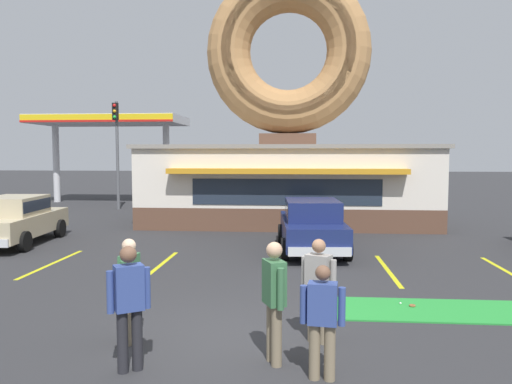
{
  "coord_description": "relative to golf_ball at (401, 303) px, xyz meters",
  "views": [
    {
      "loc": [
        1.07,
        -7.91,
        2.98
      ],
      "look_at": [
        -0.02,
        5.0,
        2.0
      ],
      "focal_mm": 35.0,
      "sensor_mm": 36.0,
      "label": 1
    }
  ],
  "objects": [
    {
      "name": "pedestrian_blue_sweater_man",
      "position": [
        -1.7,
        -3.38,
        0.79
      ],
      "size": [
        0.59,
        0.28,
        1.54
      ],
      "color": "#7F7056",
      "rests_on": "ground"
    },
    {
      "name": "car_champagne",
      "position": [
        -11.34,
        5.82,
        0.82
      ],
      "size": [
        2.24,
        4.68,
        1.6
      ],
      "color": "#BCAD89",
      "rests_on": "ground"
    },
    {
      "name": "parking_stripe_centre",
      "position": [
        -2.71,
        3.08,
        -0.05
      ],
      "size": [
        0.12,
        3.6,
        0.01
      ],
      "primitive_type": "cube",
      "color": "yellow",
      "rests_on": "ground"
    },
    {
      "name": "pedestrian_hooded_kid",
      "position": [
        -2.36,
        -2.92,
        0.93
      ],
      "size": [
        0.37,
        0.55,
        1.75
      ],
      "color": "#7F7056",
      "rests_on": "ground"
    },
    {
      "name": "parking_stripe_right",
      "position": [
        3.29,
        3.08,
        -0.05
      ],
      "size": [
        0.12,
        3.6,
        0.01
      ],
      "primitive_type": "cube",
      "color": "yellow",
      "rests_on": "ground"
    },
    {
      "name": "golf_ball",
      "position": [
        0.0,
        0.0,
        0.0
      ],
      "size": [
        0.04,
        0.04,
        0.04
      ],
      "primitive_type": "sphere",
      "color": "white",
      "rests_on": "putting_mat"
    },
    {
      "name": "donut_shop_building",
      "position": [
        -2.48,
        12.02,
        3.69
      ],
      "size": [
        12.3,
        6.75,
        10.96
      ],
      "color": "brown",
      "rests_on": "ground"
    },
    {
      "name": "parking_stripe_left",
      "position": [
        -8.71,
        3.08,
        -0.05
      ],
      "size": [
        0.12,
        3.6,
        0.01
      ],
      "primitive_type": "cube",
      "color": "yellow",
      "rests_on": "ground"
    },
    {
      "name": "parking_stripe_mid_right",
      "position": [
        0.29,
        3.08,
        -0.05
      ],
      "size": [
        0.12,
        3.6,
        0.01
      ],
      "primitive_type": "cube",
      "color": "yellow",
      "rests_on": "ground"
    },
    {
      "name": "trash_bin",
      "position": [
        2.72,
        9.46,
        0.45
      ],
      "size": [
        0.57,
        0.57,
        0.97
      ],
      "color": "#1E662D",
      "rests_on": "ground"
    },
    {
      "name": "ground_plane",
      "position": [
        -3.1,
        -1.92,
        -0.05
      ],
      "size": [
        160.0,
        160.0,
        0.0
      ],
      "primitive_type": "plane",
      "color": "#2D2D30"
    },
    {
      "name": "traffic_light_pole",
      "position": [
        -11.72,
        16.26,
        3.66
      ],
      "size": [
        0.28,
        0.47,
        5.8
      ],
      "color": "#595B60",
      "rests_on": "ground"
    },
    {
      "name": "parking_stripe_mid_left",
      "position": [
        -5.71,
        3.08,
        -0.05
      ],
      "size": [
        0.12,
        3.6,
        0.01
      ],
      "primitive_type": "cube",
      "color": "yellow",
      "rests_on": "ground"
    },
    {
      "name": "mini_donut_near_left",
      "position": [
        0.2,
        -0.13,
        -0.0
      ],
      "size": [
        0.13,
        0.13,
        0.04
      ],
      "primitive_type": "torus",
      "color": "brown",
      "rests_on": "putting_mat"
    },
    {
      "name": "gas_station_canopy",
      "position": [
        -13.56,
        20.09,
        4.81
      ],
      "size": [
        9.0,
        4.46,
        5.3
      ],
      "color": "silver",
      "rests_on": "ground"
    },
    {
      "name": "putting_mat",
      "position": [
        0.91,
        -0.29,
        -0.04
      ],
      "size": [
        4.44,
        1.44,
        0.03
      ],
      "primitive_type": "cube",
      "color": "green",
      "rests_on": "ground"
    },
    {
      "name": "pedestrian_beanie_man",
      "position": [
        -4.32,
        -3.34,
        0.92
      ],
      "size": [
        0.52,
        0.41,
        1.74
      ],
      "color": "#232328",
      "rests_on": "ground"
    },
    {
      "name": "pedestrian_clipboard_woman",
      "position": [
        -4.67,
        -2.32,
        0.87
      ],
      "size": [
        0.24,
        0.6,
        1.67
      ],
      "color": "#7F7056",
      "rests_on": "ground"
    },
    {
      "name": "pedestrian_leather_jacket_man",
      "position": [
        -1.7,
        -2.06,
        0.87
      ],
      "size": [
        0.54,
        0.39,
        1.66
      ],
      "color": "#7F7056",
      "rests_on": "ground"
    },
    {
      "name": "car_navy",
      "position": [
        -1.6,
        5.39,
        0.82
      ],
      "size": [
        2.2,
        4.66,
        1.6
      ],
      "color": "navy",
      "rests_on": "ground"
    }
  ]
}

